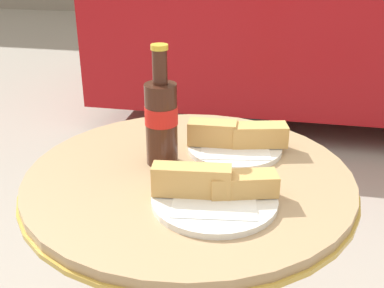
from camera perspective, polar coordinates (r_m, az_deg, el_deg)
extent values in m
cylinder|color=gold|center=(1.01, -0.38, -4.67)|extent=(0.69, 0.69, 0.01)
cylinder|color=tan|center=(1.00, -0.38, -3.92)|extent=(0.67, 0.67, 0.02)
cylinder|color=#3D1E14|center=(1.01, -3.64, 2.33)|extent=(0.07, 0.07, 0.18)
cylinder|color=red|center=(1.00, -3.67, 3.45)|extent=(0.07, 0.07, 0.04)
cylinder|color=#3D1E14|center=(0.97, -3.83, 9.09)|extent=(0.03, 0.03, 0.07)
cylinder|color=gold|center=(0.96, -3.90, 11.40)|extent=(0.03, 0.03, 0.01)
cylinder|color=white|center=(0.89, 2.68, -6.64)|extent=(0.23, 0.23, 0.01)
cube|color=white|center=(0.89, 2.69, -6.26)|extent=(0.17, 0.17, 0.00)
cube|color=tan|center=(0.88, -0.04, -4.31)|extent=(0.15, 0.05, 0.06)
cube|color=tan|center=(0.89, 6.15, -4.70)|extent=(0.13, 0.08, 0.04)
cylinder|color=white|center=(1.09, 5.08, -0.47)|extent=(0.21, 0.21, 0.01)
cube|color=white|center=(1.09, 5.10, -0.13)|extent=(0.17, 0.17, 0.00)
cube|color=tan|center=(1.08, 2.42, 1.35)|extent=(0.11, 0.05, 0.05)
cube|color=tan|center=(1.09, 7.96, 1.09)|extent=(0.13, 0.08, 0.05)
cylinder|color=black|center=(4.34, 6.34, 12.51)|extent=(0.67, 0.20, 0.67)
cylinder|color=black|center=(2.93, 3.58, 6.74)|extent=(0.67, 0.20, 0.67)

